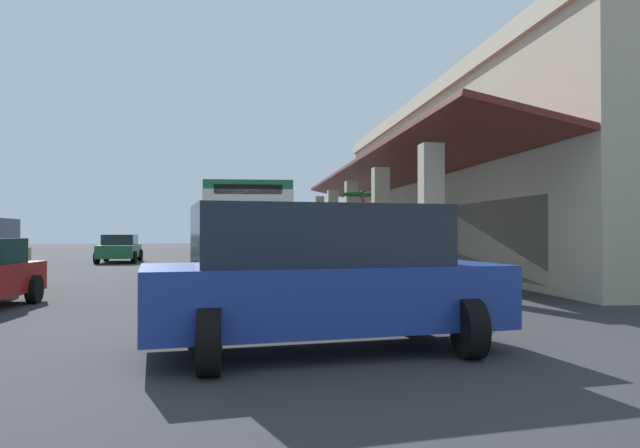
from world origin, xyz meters
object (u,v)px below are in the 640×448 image
Objects in this scene: transit_bus at (252,226)px; pedestrian at (279,258)px; parked_sedan_green at (120,248)px; potted_palm at (363,249)px; parked_suv_blue at (322,276)px.

pedestrian is at bearing 4.03° from transit_bus.
parked_sedan_green is 19.44m from pedestrian.
transit_bus is 2.50× the size of parked_sedan_green.
potted_palm is at bearing 93.99° from transit_bus.
parked_sedan_green is at bearing -157.64° from pedestrian.
pedestrian is 0.53× the size of potted_palm.
transit_bus is at bearing -175.97° from pedestrian.
potted_palm is (-0.30, 4.35, -0.92)m from transit_bus.
parked_sedan_green is at bearing -145.61° from transit_bus.
parked_suv_blue reaches higher than parked_sedan_green.
pedestrian is at bearing 22.36° from parked_sedan_green.
potted_palm is at bearing 49.12° from parked_sedan_green.
pedestrian is (7.99, 0.56, -0.88)m from transit_bus.
pedestrian is (17.97, 7.39, 0.22)m from parked_sedan_green.
potted_palm reaches higher than pedestrian.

